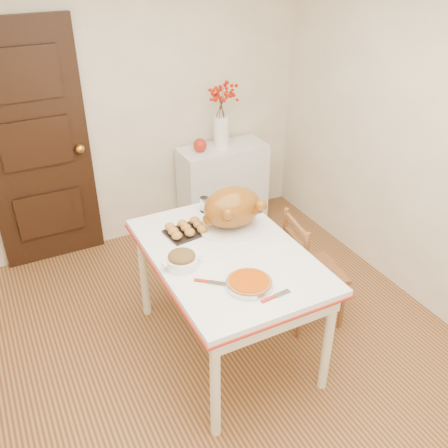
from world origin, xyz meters
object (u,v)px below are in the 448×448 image
turkey_platter (232,210)px  sideboard (223,187)px  pumpkin_pie (249,282)px  kitchen_table (227,302)px  chair_oak (314,270)px

turkey_platter → sideboard: bearing=53.6°
turkey_platter → pumpkin_pie: turkey_platter is taller
sideboard → pumpkin_pie: size_ratio=3.06×
kitchen_table → pumpkin_pie: bearing=-98.0°
chair_oak → pumpkin_pie: chair_oak is taller
chair_oak → turkey_platter: 0.79m
kitchen_table → sideboard: bearing=64.1°
sideboard → pumpkin_pie: 2.13m
kitchen_table → pumpkin_pie: 0.58m
pumpkin_pie → sideboard: bearing=67.3°
turkey_platter → pumpkin_pie: bearing=-121.0°
sideboard → pumpkin_pie: bearing=-112.7°
chair_oak → sideboard: bearing=7.1°
sideboard → chair_oak: (-0.05, -1.56, 0.04)m
sideboard → pumpkin_pie: pumpkin_pie is taller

